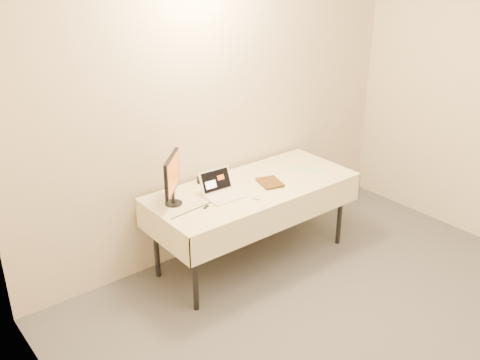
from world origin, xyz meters
TOP-DOWN VIEW (x-y plane):
  - back_wall at (0.00, 2.50)m, footprint 4.00×0.10m
  - table at (0.00, 2.05)m, footprint 1.86×0.81m
  - laptop at (-0.33, 2.06)m, footprint 0.31×0.29m
  - monitor at (-0.73, 2.17)m, footprint 0.30×0.30m
  - book at (0.05, 2.01)m, footprint 0.18×0.07m
  - alarm_clock at (-0.29, 2.36)m, footprint 0.14×0.09m
  - clicker at (-0.15, 1.83)m, footprint 0.06×0.09m
  - paper_form at (0.61, 2.00)m, footprint 0.24×0.33m
  - usb_dongle at (-0.56, 1.95)m, footprint 0.06×0.04m

SIDE VIEW (x-z plane):
  - table at x=0.00m, z-range 0.31..1.05m
  - paper_form at x=0.61m, z-range 0.74..0.74m
  - usb_dongle at x=-0.56m, z-range 0.74..0.75m
  - clicker at x=-0.15m, z-range 0.74..0.76m
  - alarm_clock at x=-0.29m, z-range 0.74..0.79m
  - laptop at x=-0.33m, z-range 0.69..0.89m
  - book at x=0.05m, z-range 0.74..0.98m
  - monitor at x=-0.73m, z-range 0.77..1.19m
  - back_wall at x=0.00m, z-range 0.00..2.70m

